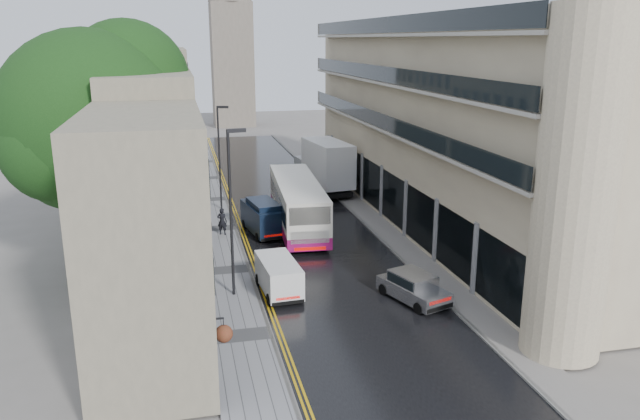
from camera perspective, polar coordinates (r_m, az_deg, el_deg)
name	(u,v)px	position (r m, az deg, el deg)	size (l,w,h in m)	color
road	(299,224)	(44.52, -1.92, -1.32)	(9.00, 85.00, 0.02)	black
left_sidewalk	(216,229)	(43.83, -9.45, -1.73)	(2.70, 85.00, 0.12)	gray
right_sidewalk	(371,219)	(45.80, 4.73, -0.82)	(1.80, 85.00, 0.12)	slate
old_shop_row	(158,140)	(44.92, -14.60, 6.18)	(4.50, 56.00, 12.00)	gray
modern_block	(447,125)	(44.74, 11.56, 7.63)	(8.00, 40.00, 14.00)	beige
tree_near	(93,154)	(35.15, -20.03, 4.87)	(10.56, 10.56, 13.89)	black
tree_far	(120,132)	(48.01, -17.85, 6.78)	(9.24, 9.24, 12.46)	black
cream_bus	(284,219)	(39.93, -3.28, -0.80)	(2.78, 12.24, 3.34)	white
white_lorry	(319,172)	(51.20, -0.06, 3.53)	(2.59, 8.62, 4.53)	white
silver_hatchback	(419,299)	(30.46, 9.08, -8.08)	(1.74, 3.97, 1.49)	#B2B1B6
white_van	(269,288)	(31.07, -4.65, -7.11)	(1.73, 4.03, 1.83)	white
navy_van	(258,224)	(40.65, -5.71, -1.27)	(1.86, 4.65, 2.37)	black
pedestrian	(222,221)	(42.13, -8.94, -1.03)	(0.66, 0.44, 1.82)	black
lamp_post_near	(231,215)	(31.23, -8.15, -0.46)	(0.95, 0.21, 8.47)	black
lamp_post_far	(219,159)	(47.91, -9.18, 4.66)	(0.88, 0.20, 7.85)	black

